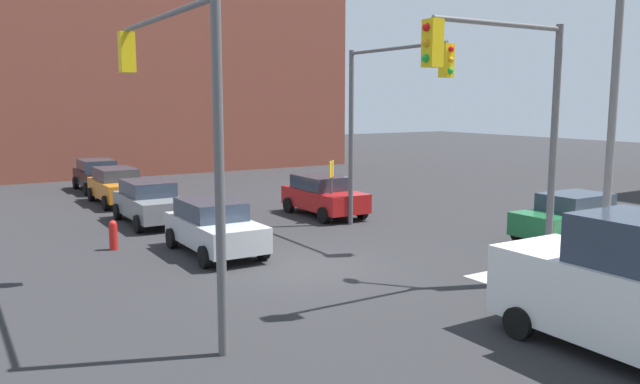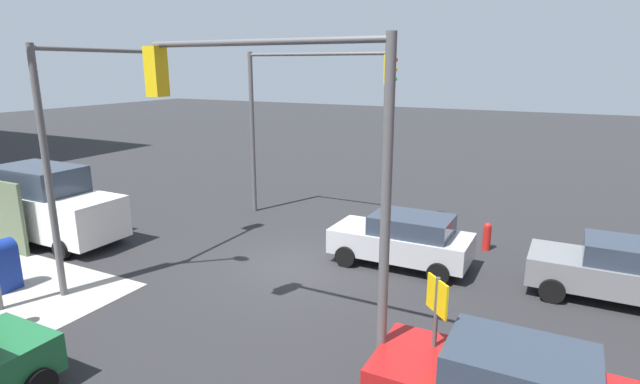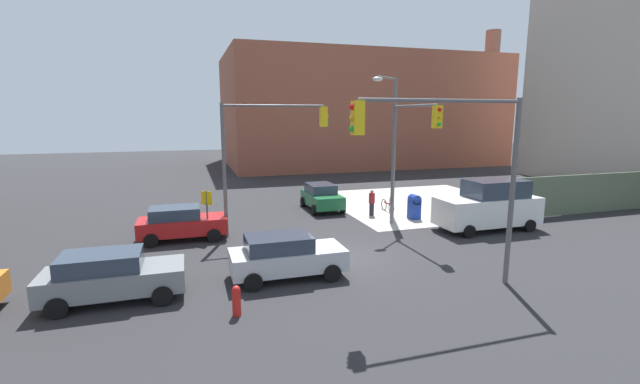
{
  "view_description": "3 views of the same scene",
  "coord_description": "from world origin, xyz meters",
  "px_view_note": "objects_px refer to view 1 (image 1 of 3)",
  "views": [
    {
      "loc": [
        14.76,
        -8.72,
        4.62
      ],
      "look_at": [
        -0.12,
        0.44,
        2.09
      ],
      "focal_mm": 35.0,
      "sensor_mm": 36.0,
      "label": 1
    },
    {
      "loc": [
        -7.24,
        12.28,
        5.97
      ],
      "look_at": [
        -0.61,
        -0.6,
        2.29
      ],
      "focal_mm": 28.0,
      "sensor_mm": 36.0,
      "label": 2
    },
    {
      "loc": [
        -6.19,
        -16.39,
        5.94
      ],
      "look_at": [
        -0.62,
        1.42,
        2.57
      ],
      "focal_mm": 24.0,
      "sensor_mm": 36.0,
      "label": 3
    }
  ],
  "objects_px": {
    "traffic_signal_ne_corner": "(510,104)",
    "street_lamp_corner": "(598,99)",
    "hatchback_silver": "(214,226)",
    "bicycle_at_crosswalk": "(349,204)",
    "mailbox_blue": "(621,265)",
    "fire_hydrant": "(113,235)",
    "sedan_green": "(570,217)",
    "sedan_orange": "(117,185)",
    "coupe_red": "(323,195)",
    "traffic_signal_nw_corner": "(385,102)",
    "coupe_gray": "(150,201)",
    "traffic_signal_se_corner": "(173,99)",
    "coupe_black": "(98,175)",
    "pedestrian_crossing": "(586,240)"
  },
  "relations": [
    {
      "from": "coupe_red",
      "to": "coupe_gray",
      "type": "bearing_deg",
      "value": -107.67
    },
    {
      "from": "traffic_signal_ne_corner",
      "to": "traffic_signal_nw_corner",
      "type": "bearing_deg",
      "value": 166.55
    },
    {
      "from": "traffic_signal_ne_corner",
      "to": "mailbox_blue",
      "type": "distance_m",
      "value": 4.69
    },
    {
      "from": "hatchback_silver",
      "to": "coupe_red",
      "type": "bearing_deg",
      "value": 120.67
    },
    {
      "from": "traffic_signal_ne_corner",
      "to": "hatchback_silver",
      "type": "bearing_deg",
      "value": -148.78
    },
    {
      "from": "sedan_orange",
      "to": "coupe_red",
      "type": "bearing_deg",
      "value": 40.68
    },
    {
      "from": "hatchback_silver",
      "to": "traffic_signal_se_corner",
      "type": "bearing_deg",
      "value": -29.44
    },
    {
      "from": "traffic_signal_se_corner",
      "to": "street_lamp_corner",
      "type": "xyz_separation_m",
      "value": [
        2.8,
        10.06,
        0.03
      ]
    },
    {
      "from": "hatchback_silver",
      "to": "traffic_signal_nw_corner",
      "type": "bearing_deg",
      "value": 85.66
    },
    {
      "from": "sedan_orange",
      "to": "coupe_red",
      "type": "distance_m",
      "value": 9.86
    },
    {
      "from": "coupe_black",
      "to": "coupe_gray",
      "type": "bearing_deg",
      "value": -1.64
    },
    {
      "from": "traffic_signal_ne_corner",
      "to": "sedan_orange",
      "type": "bearing_deg",
      "value": -165.95
    },
    {
      "from": "mailbox_blue",
      "to": "sedan_orange",
      "type": "bearing_deg",
      "value": -161.44
    },
    {
      "from": "sedan_green",
      "to": "sedan_orange",
      "type": "relative_size",
      "value": 0.87
    },
    {
      "from": "coupe_gray",
      "to": "bicycle_at_crosswalk",
      "type": "xyz_separation_m",
      "value": [
        1.91,
        7.93,
        -0.5
      ]
    },
    {
      "from": "traffic_signal_se_corner",
      "to": "coupe_gray",
      "type": "xyz_separation_m",
      "value": [
        -10.83,
        2.57,
        -3.83
      ]
    },
    {
      "from": "mailbox_blue",
      "to": "sedan_green",
      "type": "bearing_deg",
      "value": 137.78
    },
    {
      "from": "traffic_signal_nw_corner",
      "to": "coupe_gray",
      "type": "relative_size",
      "value": 1.5
    },
    {
      "from": "hatchback_silver",
      "to": "bicycle_at_crosswalk",
      "type": "relative_size",
      "value": 2.39
    },
    {
      "from": "fire_hydrant",
      "to": "bicycle_at_crosswalk",
      "type": "relative_size",
      "value": 0.54
    },
    {
      "from": "traffic_signal_ne_corner",
      "to": "fire_hydrant",
      "type": "height_order",
      "value": "traffic_signal_ne_corner"
    },
    {
      "from": "sedan_green",
      "to": "hatchback_silver",
      "type": "xyz_separation_m",
      "value": [
        -4.76,
        -10.61,
        0.0
      ]
    },
    {
      "from": "traffic_signal_se_corner",
      "to": "pedestrian_crossing",
      "type": "height_order",
      "value": "traffic_signal_se_corner"
    },
    {
      "from": "coupe_gray",
      "to": "sedan_green",
      "type": "distance_m",
      "value": 15.16
    },
    {
      "from": "mailbox_blue",
      "to": "fire_hydrant",
      "type": "height_order",
      "value": "mailbox_blue"
    },
    {
      "from": "fire_hydrant",
      "to": "coupe_gray",
      "type": "distance_m",
      "value": 4.37
    },
    {
      "from": "coupe_black",
      "to": "fire_hydrant",
      "type": "bearing_deg",
      "value": -10.43
    },
    {
      "from": "coupe_gray",
      "to": "bicycle_at_crosswalk",
      "type": "height_order",
      "value": "coupe_gray"
    },
    {
      "from": "sedan_orange",
      "to": "pedestrian_crossing",
      "type": "height_order",
      "value": "sedan_orange"
    },
    {
      "from": "coupe_black",
      "to": "pedestrian_crossing",
      "type": "relative_size",
      "value": 2.65
    },
    {
      "from": "traffic_signal_se_corner",
      "to": "fire_hydrant",
      "type": "relative_size",
      "value": 6.91
    },
    {
      "from": "fire_hydrant",
      "to": "bicycle_at_crosswalk",
      "type": "xyz_separation_m",
      "value": [
        -1.8,
        10.2,
        -0.14
      ]
    },
    {
      "from": "coupe_red",
      "to": "sedan_orange",
      "type": "bearing_deg",
      "value": -139.32
    },
    {
      "from": "fire_hydrant",
      "to": "sedan_orange",
      "type": "height_order",
      "value": "sedan_orange"
    },
    {
      "from": "sedan_orange",
      "to": "bicycle_at_crosswalk",
      "type": "xyz_separation_m",
      "value": [
        7.31,
        7.82,
        -0.5
      ]
    },
    {
      "from": "street_lamp_corner",
      "to": "bicycle_at_crosswalk",
      "type": "xyz_separation_m",
      "value": [
        -11.72,
        0.44,
        -4.35
      ]
    },
    {
      "from": "mailbox_blue",
      "to": "coupe_gray",
      "type": "bearing_deg",
      "value": -155.09
    },
    {
      "from": "pedestrian_crossing",
      "to": "coupe_gray",
      "type": "bearing_deg",
      "value": -154.05
    },
    {
      "from": "traffic_signal_se_corner",
      "to": "hatchback_silver",
      "type": "height_order",
      "value": "traffic_signal_se_corner"
    },
    {
      "from": "traffic_signal_se_corner",
      "to": "hatchback_silver",
      "type": "bearing_deg",
      "value": 150.56
    },
    {
      "from": "mailbox_blue",
      "to": "coupe_red",
      "type": "bearing_deg",
      "value": -178.25
    },
    {
      "from": "traffic_signal_ne_corner",
      "to": "coupe_gray",
      "type": "distance_m",
      "value": 14.53
    },
    {
      "from": "sedan_orange",
      "to": "street_lamp_corner",
      "type": "bearing_deg",
      "value": 21.21
    },
    {
      "from": "hatchback_silver",
      "to": "sedan_orange",
      "type": "bearing_deg",
      "value": -179.17
    },
    {
      "from": "traffic_signal_se_corner",
      "to": "sedan_orange",
      "type": "bearing_deg",
      "value": 170.62
    },
    {
      "from": "traffic_signal_ne_corner",
      "to": "street_lamp_corner",
      "type": "distance_m",
      "value": 2.76
    },
    {
      "from": "traffic_signal_nw_corner",
      "to": "coupe_black",
      "type": "xyz_separation_m",
      "value": [
        -16.5,
        -6.13,
        -3.78
      ]
    },
    {
      "from": "traffic_signal_nw_corner",
      "to": "coupe_gray",
      "type": "distance_m",
      "value": 9.74
    },
    {
      "from": "fire_hydrant",
      "to": "sedan_orange",
      "type": "xyz_separation_m",
      "value": [
        -9.11,
        2.38,
        0.36
      ]
    },
    {
      "from": "mailbox_blue",
      "to": "bicycle_at_crosswalk",
      "type": "bearing_deg",
      "value": 175.6
    }
  ]
}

